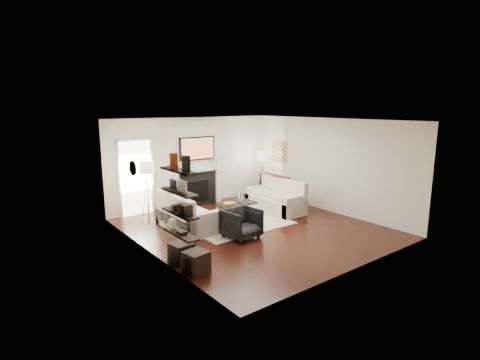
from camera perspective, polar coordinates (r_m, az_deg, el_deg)
room_envelope at (r=9.19m, az=2.27°, el=0.64°), size 6.00×6.00×6.00m
chimney_breast at (r=11.52m, az=-6.90°, el=2.74°), size 1.80×0.25×2.70m
fireplace_surround at (r=11.56m, az=-6.46°, el=-1.40°), size 1.30×0.02×1.04m
firebox at (r=11.57m, az=-6.44°, el=-1.75°), size 0.75×0.02×0.65m
mantel_pilaster_l at (r=11.18m, az=-9.55°, el=-1.77°), size 0.12×0.08×1.10m
mantel_pilaster_r at (r=11.90m, az=-3.42°, el=-0.83°), size 0.12×0.08×1.10m
mantel_shelf at (r=11.40m, az=-6.40°, el=1.49°), size 1.70×0.18×0.07m
tv_body at (r=11.33m, az=-6.54°, el=4.80°), size 1.20×0.06×0.70m
tv_screen at (r=11.30m, az=-6.45°, el=4.79°), size 1.10×0.00×0.62m
candlestick_l_tall at (r=11.11m, az=-8.88°, el=2.14°), size 0.04×0.04×0.30m
candlestick_l_short at (r=11.05m, az=-9.46°, el=1.92°), size 0.04×0.04×0.24m
candlestick_r_tall at (r=11.67m, az=-4.13°, el=2.68°), size 0.04×0.04×0.30m
candlestick_r_short at (r=11.74m, az=-3.60°, el=2.60°), size 0.04×0.04×0.24m
hallway_panel at (r=10.86m, az=-15.57°, el=0.28°), size 0.90×0.02×2.10m
door_trim_l at (r=10.68m, az=-17.91°, el=-0.04°), size 0.06×0.06×2.16m
door_trim_r at (r=11.03m, az=-13.22°, el=0.56°), size 0.06×0.06×2.16m
door_trim_top at (r=10.70m, az=-15.84°, el=5.95°), size 1.02×0.06×0.06m
rug at (r=9.93m, az=-0.65°, el=-6.54°), size 2.60×2.00×0.01m
loveseat_left_base at (r=9.52m, az=-8.09°, el=-6.17°), size 0.85×1.80×0.42m
loveseat_left_back at (r=9.28m, az=-9.95°, el=-4.66°), size 0.18×1.80×0.80m
loveseat_left_arm_n at (r=8.83m, az=-5.50°, el=-6.91°), size 0.85×0.18×0.60m
loveseat_left_arm_s at (r=10.18m, az=-10.35°, el=-4.56°), size 0.85×0.18×0.60m
loveseat_left_cushion at (r=9.47m, az=-7.87°, el=-4.62°), size 0.63×1.44×0.10m
pillow_left_orange at (r=9.48m, az=-10.83°, el=-3.06°), size 0.10×0.42×0.42m
pillow_left_charcoal at (r=8.97m, az=-9.10°, el=-3.90°), size 0.10×0.40×0.40m
loveseat_right_base at (r=11.04m, az=5.37°, el=-3.65°), size 0.85×1.80×0.42m
loveseat_right_back at (r=11.19m, az=6.66°, el=-1.80°), size 0.18×1.80×0.80m
loveseat_right_arm_n at (r=10.46m, az=8.39°, el=-4.06°), size 0.85×0.18×0.60m
loveseat_right_arm_s at (r=11.61m, az=2.66°, el=-2.41°), size 0.85×0.18×0.60m
loveseat_right_cushion at (r=10.94m, az=5.20°, el=-2.37°), size 0.63×1.44×0.10m
pillow_right_orange at (r=11.36m, az=5.63°, el=-0.53°), size 0.10×0.42×0.42m
pillow_right_charcoal at (r=10.94m, az=7.77°, el=-1.09°), size 0.10×0.40×0.40m
coffee_table at (r=10.26m, az=-0.55°, el=-3.66°), size 1.10×0.55×0.04m
coffee_leg_nw at (r=9.87m, az=-2.12°, el=-5.55°), size 0.02×0.02×0.38m
coffee_leg_ne at (r=10.45m, az=2.37°, el=-4.58°), size 0.02×0.02×0.38m
coffee_leg_sw at (r=10.22m, az=-3.55°, el=-4.97°), size 0.02×0.02×0.38m
coffee_leg_se at (r=10.78m, az=0.88°, el=-4.08°), size 0.02×0.02×0.38m
hurricane_glass at (r=10.31m, az=0.11°, el=-2.67°), size 0.16×0.16×0.29m
hurricane_candle at (r=10.33m, az=0.11°, el=-3.02°), size 0.09×0.09×0.13m
copper_bowl at (r=10.11m, az=-1.69°, el=-3.63°), size 0.32×0.32×0.05m
armchair at (r=8.77m, az=0.23°, el=-6.40°), size 0.81×0.77×0.77m
lamp_left_post at (r=10.26m, az=-13.82°, el=-2.84°), size 0.02×0.02×1.20m
lamp_left_shade at (r=10.09m, az=-14.05°, el=1.84°), size 0.40×0.40×0.30m
lamp_left_leg_a at (r=10.31m, az=-13.26°, el=-2.75°), size 0.25×0.02×1.23m
lamp_left_leg_b at (r=10.33m, az=-14.32°, el=-2.78°), size 0.14×0.22×1.23m
lamp_left_leg_c at (r=10.16m, az=-13.89°, el=-2.99°), size 0.14×0.22×1.23m
lamp_right_post at (r=12.19m, az=3.47°, el=-0.31°), size 0.02×0.02×1.20m
lamp_right_shade at (r=12.04m, az=3.52°, el=3.66°), size 0.40×0.40×0.30m
lamp_right_leg_a at (r=12.26m, az=3.86°, el=-0.24°), size 0.25×0.02×1.23m
lamp_right_leg_b at (r=12.22m, az=2.98°, el=-0.27°), size 0.14×0.22×1.23m
lamp_right_leg_c at (r=12.08m, az=3.57°, el=-0.41°), size 0.14×0.22×1.23m
console_top at (r=12.51m, az=5.22°, el=0.58°), size 0.35×1.20×0.04m
console_leg_n at (r=12.20m, az=6.94°, el=-1.53°), size 0.30×0.04×0.71m
console_leg_s at (r=12.99m, az=3.55°, el=-0.68°), size 0.30×0.04×0.71m
wall_art at (r=12.47m, az=5.94°, el=4.35°), size 0.03×0.70×0.70m
shelf_bottom at (r=7.13m, az=-9.03°, el=-8.10°), size 0.25×1.00×0.03m
shelf_lower at (r=7.01m, az=-9.14°, el=-5.01°), size 0.25×1.00×0.04m
shelf_upper at (r=6.91m, az=-9.24°, el=-1.83°), size 0.25×1.00×0.04m
shelf_top at (r=6.83m, az=-9.34°, el=1.44°), size 0.25×1.00×0.04m
decor_magfile_a at (r=6.56m, az=-8.22°, el=2.47°), size 0.12×0.10×0.28m
decor_magfile_b at (r=6.96m, az=-10.06°, el=2.91°), size 0.12×0.10×0.28m
decor_frame_a at (r=6.78m, az=-8.82°, el=-0.95°), size 0.04×0.30×0.22m
decor_frame_b at (r=7.09m, az=-10.17°, el=-0.63°), size 0.04×0.22×0.18m
decor_wine_rack at (r=6.81m, az=-8.36°, el=-4.45°), size 0.18×0.25×0.20m
decor_box_small at (r=7.11m, az=-9.69°, el=-4.15°), size 0.15×0.12×0.12m
decor_books at (r=7.08m, az=-8.86°, el=-7.88°), size 0.14×0.20×0.05m
decor_box_tall at (r=7.38m, az=-10.29°, el=-6.60°), size 0.10×0.10×0.18m
clock_rim at (r=8.53m, az=-16.01°, el=1.75°), size 0.04×0.34×0.34m
clock_face at (r=8.53m, az=-15.86°, el=1.76°), size 0.01×0.29×0.29m
ottoman_near at (r=7.60m, az=-8.92°, el=-10.87°), size 0.45×0.45×0.40m
ottoman_far at (r=7.15m, az=-6.71°, el=-12.28°), size 0.45×0.45×0.40m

